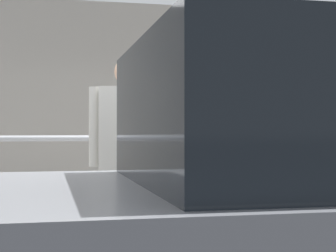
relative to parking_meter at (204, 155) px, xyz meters
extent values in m
cylinder|color=slate|center=(0.00, 0.00, -0.54)|extent=(0.07, 0.07, 0.97)
cylinder|color=#939699|center=(0.00, 0.00, 0.09)|extent=(0.19, 0.19, 0.29)
sphere|color=silver|center=(0.00, 0.00, 0.27)|extent=(0.18, 0.18, 0.18)
cube|color=black|center=(-0.01, -0.10, 0.16)|extent=(0.10, 0.02, 0.07)
cube|color=red|center=(-0.01, -0.10, 0.04)|extent=(0.11, 0.02, 0.09)
cylinder|color=black|center=(-0.65, 0.23, -0.57)|extent=(0.15, 0.15, 0.89)
cylinder|color=black|center=(-0.46, 0.18, -0.57)|extent=(0.15, 0.15, 0.89)
cube|color=beige|center=(-0.56, 0.20, 0.21)|extent=(0.50, 0.32, 0.67)
sphere|color=tan|center=(-0.56, 0.20, 0.66)|extent=(0.24, 0.24, 0.24)
cylinder|color=beige|center=(-0.83, 0.27, 0.23)|extent=(0.09, 0.09, 0.63)
cylinder|color=beige|center=(-0.25, 0.30, 0.31)|extent=(0.18, 0.44, 0.57)
cylinder|color=gray|center=(-0.39, 1.53, 0.11)|extent=(24.00, 0.06, 0.06)
cylinder|color=gray|center=(-0.39, 1.53, -0.40)|extent=(24.00, 0.05, 0.05)
cylinder|color=gray|center=(-0.39, 1.53, -0.45)|extent=(0.06, 0.06, 1.13)
cylinder|color=gray|center=(1.61, 1.53, -0.45)|extent=(0.06, 0.06, 1.13)
cube|color=gray|center=(-0.39, 3.39, 0.37)|extent=(32.00, 0.50, 3.06)
camera|label=1|loc=(-1.22, -4.13, 0.20)|focal=58.84mm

